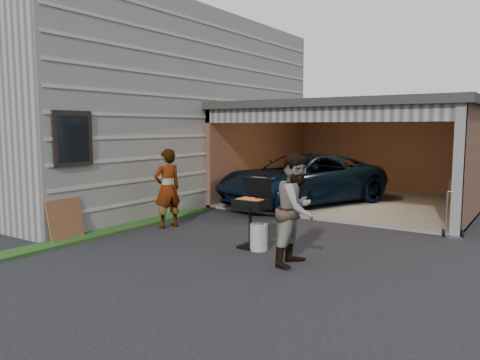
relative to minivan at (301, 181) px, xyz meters
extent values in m
plane|color=black|center=(0.41, -5.20, -0.71)|extent=(80.00, 80.00, 0.00)
cube|color=#474744|center=(-5.59, -1.20, 2.04)|extent=(7.00, 11.00, 5.50)
cube|color=#193814|center=(-1.84, -6.20, -0.68)|extent=(0.50, 8.00, 0.06)
cube|color=#605E59|center=(1.16, 1.30, -0.68)|extent=(6.50, 6.00, 0.06)
cube|color=brown|center=(1.16, 4.23, 0.64)|extent=(6.50, 0.15, 2.70)
cube|color=brown|center=(4.33, 1.30, 0.64)|extent=(0.15, 6.00, 2.70)
cube|color=brown|center=(-2.02, 1.30, 0.64)|extent=(0.15, 6.00, 2.70)
cube|color=#2D2B28|center=(1.16, 1.30, 2.09)|extent=(6.80, 6.30, 0.20)
cube|color=#474744|center=(1.16, -1.62, 1.81)|extent=(6.50, 0.16, 0.36)
cube|color=beige|center=(1.16, -0.40, 1.91)|extent=(6.00, 2.40, 0.06)
cube|color=#474744|center=(4.31, -1.65, 0.64)|extent=(0.20, 0.18, 2.70)
cube|color=brown|center=(-1.39, 3.50, -0.40)|extent=(0.60, 0.50, 0.50)
cube|color=brown|center=(-1.39, 3.50, 0.08)|extent=(0.50, 0.45, 0.45)
cube|color=brown|center=(3.61, 3.40, -0.35)|extent=(0.55, 0.50, 0.60)
cube|color=brown|center=(3.79, 4.00, 0.49)|extent=(0.24, 0.43, 2.20)
imported|color=black|center=(0.00, 0.00, 0.00)|extent=(4.06, 5.59, 1.41)
imported|color=silver|center=(-1.18, -4.25, 0.17)|extent=(0.61, 0.74, 1.75)
imported|color=#46271B|center=(2.48, -5.19, 0.20)|extent=(0.73, 0.91, 1.82)
cube|color=black|center=(1.31, -4.74, -0.68)|extent=(0.37, 0.37, 0.04)
cylinder|color=black|center=(1.31, -4.74, -0.31)|extent=(0.06, 0.06, 0.74)
cube|color=black|center=(1.31, -4.74, 0.11)|extent=(0.58, 0.40, 0.18)
cube|color=#59595B|center=(1.31, -4.74, 0.19)|extent=(0.53, 0.35, 0.01)
cube|color=black|center=(1.31, -4.48, 0.38)|extent=(0.58, 0.10, 0.40)
cylinder|color=#B1B1AD|center=(1.52, -4.79, -0.47)|extent=(0.36, 0.36, 0.48)
cube|color=brown|center=(-1.99, -6.30, -0.29)|extent=(0.21, 0.75, 0.82)
cube|color=slate|center=(4.31, -1.82, -0.69)|extent=(0.36, 0.29, 0.04)
cylinder|color=black|center=(4.10, -1.78, -0.63)|extent=(0.09, 0.16, 0.16)
cylinder|color=black|center=(4.44, -1.66, -0.63)|extent=(0.09, 0.16, 0.16)
cylinder|color=slate|center=(4.14, -1.77, -0.22)|extent=(0.03, 0.03, 0.93)
cylinder|color=slate|center=(4.39, -1.68, -0.22)|extent=(0.03, 0.03, 0.93)
cylinder|color=slate|center=(4.27, -1.72, 0.22)|extent=(0.26, 0.11, 0.03)
camera|label=1|loc=(5.85, -11.88, 1.52)|focal=35.00mm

